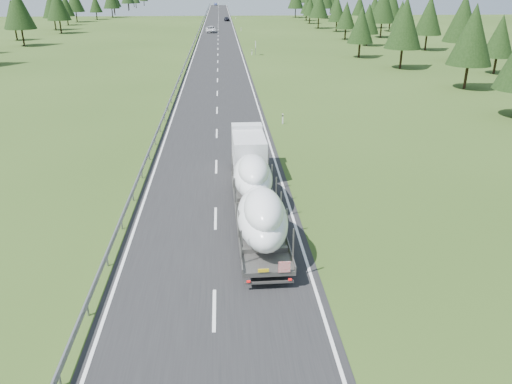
{
  "coord_description": "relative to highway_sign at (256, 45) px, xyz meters",
  "views": [
    {
      "loc": [
        0.57,
        -17.79,
        13.0
      ],
      "look_at": [
        2.39,
        8.62,
        1.8
      ],
      "focal_mm": 35.0,
      "sensor_mm": 36.0,
      "label": 1
    }
  ],
  "objects": [
    {
      "name": "tree_line_right",
      "position": [
        32.2,
        43.25,
        5.06
      ],
      "size": [
        27.64,
        327.13,
        12.56
      ],
      "color": "black",
      "rests_on": "ground"
    },
    {
      "name": "marker_posts",
      "position": [
        -0.7,
        75.0,
        -1.27
      ],
      "size": [
        0.13,
        350.08,
        1.0
      ],
      "color": "silver",
      "rests_on": "ground"
    },
    {
      "name": "distant_car_blue",
      "position": [
        -8.95,
        216.89,
        -1.07
      ],
      "size": [
        1.98,
        4.62,
        1.48
      ],
      "primitive_type": "imported",
      "rotation": [
        0.0,
        0.0,
        0.09
      ],
      "color": "navy",
      "rests_on": "ground"
    },
    {
      "name": "boat_truck",
      "position": [
        -4.81,
        -70.68,
        0.16
      ],
      "size": [
        2.65,
        17.44,
        3.72
      ],
      "color": "silver",
      "rests_on": "ground"
    },
    {
      "name": "highway_sign",
      "position": [
        0.0,
        0.0,
        0.0
      ],
      "size": [
        0.08,
        0.9,
        2.6
      ],
      "color": "slate",
      "rests_on": "ground"
    },
    {
      "name": "distant_car_dark",
      "position": [
        -4.19,
        89.69,
        -1.07
      ],
      "size": [
        1.98,
        4.4,
        1.47
      ],
      "primitive_type": "imported",
      "rotation": [
        0.0,
        0.0,
        0.06
      ],
      "color": "black",
      "rests_on": "ground"
    },
    {
      "name": "road_surface",
      "position": [
        -7.2,
        20.0,
        -1.8
      ],
      "size": [
        10.0,
        400.0,
        0.02
      ],
      "primitive_type": "cube",
      "color": "black",
      "rests_on": "ground"
    },
    {
      "name": "guardrail",
      "position": [
        -12.5,
        19.94,
        -1.21
      ],
      "size": [
        0.1,
        400.0,
        0.76
      ],
      "color": "slate",
      "rests_on": "ground"
    },
    {
      "name": "distant_van",
      "position": [
        -9.14,
        46.77,
        -0.98
      ],
      "size": [
        3.15,
        6.14,
        1.66
      ],
      "primitive_type": "imported",
      "rotation": [
        0.0,
        0.0,
        0.07
      ],
      "color": "silver",
      "rests_on": "ground"
    },
    {
      "name": "tree_line_left",
      "position": [
        -51.58,
        53.95,
        5.04
      ],
      "size": [
        15.18,
        326.46,
        12.18
      ],
      "color": "black",
      "rests_on": "ground"
    },
    {
      "name": "ground",
      "position": [
        -7.2,
        -80.0,
        -1.81
      ],
      "size": [
        400.0,
        400.0,
        0.0
      ],
      "primitive_type": "plane",
      "color": "#2C4316",
      "rests_on": "ground"
    }
  ]
}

